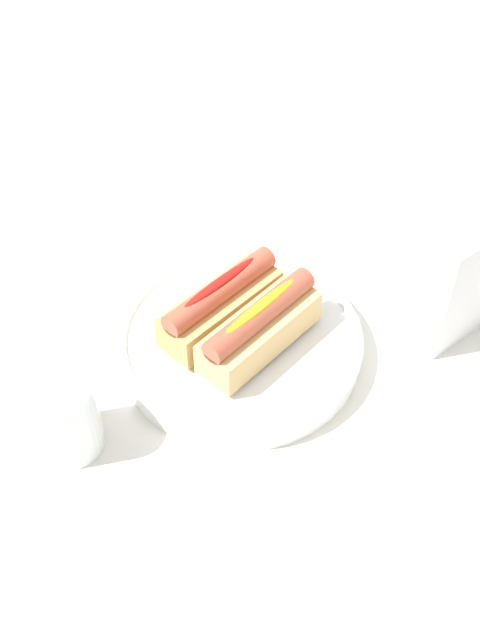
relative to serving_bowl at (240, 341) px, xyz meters
name	(u,v)px	position (x,y,z in m)	size (l,w,h in m)	color
ground_plane	(247,333)	(-0.03, -0.01, -0.02)	(2.40, 2.40, 0.00)	silver
serving_bowl	(240,341)	(0.00, 0.00, 0.00)	(0.27, 0.27, 0.03)	white
hotdog_front	(221,303)	(0.00, -0.03, 0.04)	(0.15, 0.05, 0.06)	tan
hotdog_back	(260,327)	(0.00, 0.03, 0.04)	(0.15, 0.06, 0.06)	#DBB270
water_glass	(65,418)	(0.21, -0.03, 0.03)	(0.07, 0.07, 0.09)	white
napkin_box	(464,280)	(-0.20, 0.15, 0.06)	(0.11, 0.04, 0.15)	white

